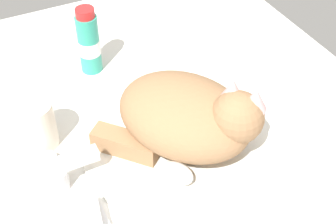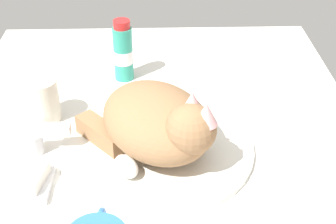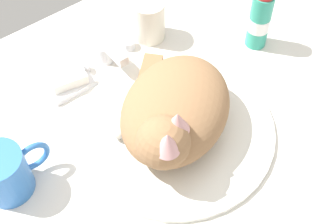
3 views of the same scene
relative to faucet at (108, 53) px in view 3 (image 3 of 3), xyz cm
name	(u,v)px [view 3 (image 3 of 3)]	position (x,y,z in cm)	size (l,w,h in cm)	color
ground_plane	(175,135)	(0.00, -21.68, -4.00)	(110.00, 82.50, 3.00)	silver
sink_basin	(175,129)	(0.00, -21.68, -1.98)	(35.98, 35.98, 1.04)	silver
faucet	(108,53)	(0.00, 0.00, 0.00)	(13.96, 8.89, 6.01)	silver
cat	(173,113)	(-1.10, -22.25, 4.46)	(29.44, 29.13, 14.27)	#936B47
coffee_mug	(5,173)	(-28.55, -13.73, 2.02)	(12.41, 8.18, 9.03)	#3372C6
rinse_cup	(149,20)	(11.00, 0.95, 1.96)	(6.64, 6.64, 8.92)	silver
soap_dish	(69,83)	(-9.64, -0.52, -1.90)	(9.00, 6.40, 1.20)	white
soap_bar	(68,78)	(-9.64, -0.52, -0.24)	(6.85, 4.47, 2.11)	white
toothpaste_bottle	(260,19)	(27.22, -14.45, 4.17)	(4.44, 4.44, 14.29)	teal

